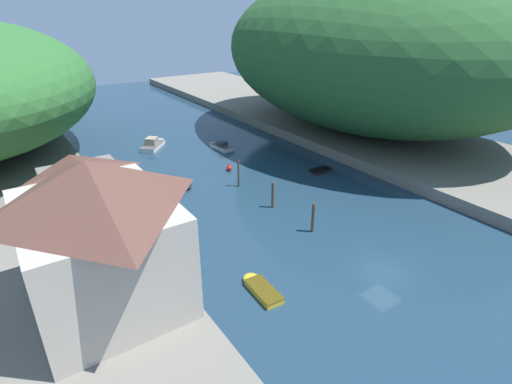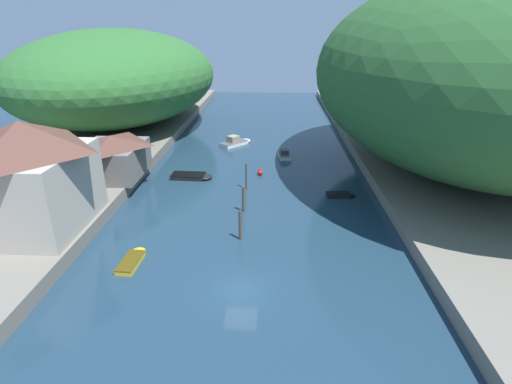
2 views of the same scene
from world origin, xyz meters
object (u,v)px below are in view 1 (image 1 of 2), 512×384
Objects in this scene: boat_white_cruiser at (220,146)px; boat_small_dinghy at (260,288)px; waterfront_building at (98,232)px; boathouse_shed at (86,187)px; person_by_boathouse at (153,280)px; boat_moored_right at (170,189)px; person_on_quay at (112,215)px; boat_cabin_cruiser at (154,144)px; boat_navy_launch at (322,170)px; channel_buoy_near at (229,168)px.

boat_white_cruiser reaches higher than boat_small_dinghy.
waterfront_building is 13.76m from boathouse_shed.
waterfront_building is 2.42× the size of boat_white_cruiser.
boathouse_shed is 2.16× the size of boat_small_dinghy.
boathouse_shed is at bearing -18.24° from person_by_boathouse.
waterfront_building reaches higher than boathouse_shed.
boathouse_shed reaches higher than boat_moored_right.
person_on_quay is (-6.66, 13.19, 2.11)m from boat_small_dinghy.
boat_moored_right is at bearing -62.97° from boat_cabin_cruiser.
boathouse_shed reaches higher than person_by_boathouse.
boat_white_cruiser is at bearing -57.78° from person_by_boathouse.
waterfront_building is 1.24× the size of boathouse_shed.
boat_cabin_cruiser is at bearing -149.05° from boat_navy_launch.
boathouse_shed reaches higher than person_on_quay.
person_on_quay is (-8.03, -6.68, 2.06)m from boat_moored_right.
boat_small_dinghy is (7.71, -17.00, -3.69)m from boathouse_shed.
channel_buoy_near is at bearing 103.50° from boat_moored_right.
person_on_quay reaches higher than boat_navy_launch.
person_by_boathouse is at bearing -68.28° from boat_navy_launch.
boat_small_dinghy is (-5.57, -35.78, -0.25)m from boat_cabin_cruiser.
boat_cabin_cruiser is 36.21m from boat_small_dinghy.
waterfront_building is at bearing 45.74° from person_by_boathouse.
boat_navy_launch is at bearing -14.30° from boat_cabin_cruiser.
boat_navy_launch is (19.70, 14.74, -0.04)m from boat_small_dinghy.
boat_cabin_cruiser is 15.02m from channel_buoy_near.
boat_cabin_cruiser is 16.45m from boat_moored_right.
boat_small_dinghy is at bearing -57.04° from boat_cabin_cruiser.
channel_buoy_near is at bearing -45.68° from person_on_quay.
channel_buoy_near reaches higher than boat_moored_right.
boat_white_cruiser reaches higher than boat_navy_launch.
boat_small_dinghy is 23.65m from channel_buoy_near.
person_on_quay reaches higher than boat_cabin_cruiser.
boat_cabin_cruiser reaches higher than boat_white_cruiser.
boat_white_cruiser is at bearing 3.61° from boat_cabin_cruiser.
waterfront_building reaches higher than person_by_boathouse.
waterfront_building reaches higher than boat_small_dinghy.
waterfront_building is 10.34× the size of channel_buoy_near.
boat_moored_right is (-4.19, -15.91, -0.20)m from boat_cabin_cruiser.
channel_buoy_near is (4.44, -14.35, -0.06)m from boat_cabin_cruiser.
boathouse_shed is 5.33× the size of person_on_quay.
boat_white_cruiser is 8.89m from channel_buoy_near.
boat_small_dinghy is 14.92m from person_on_quay.
boat_small_dinghy is 2.47× the size of person_by_boathouse.
boat_moored_right is (-11.95, -9.80, -0.11)m from boat_white_cruiser.
boat_white_cruiser is 1.10× the size of boat_small_dinghy.
boat_moored_right is 3.22× the size of person_on_quay.
waterfront_building is at bearing -72.17° from boat_navy_launch.
boat_small_dinghy is at bearing -20.50° from waterfront_building.
waterfront_building reaches higher than channel_buoy_near.
boat_white_cruiser is (22.97, 26.07, -6.00)m from waterfront_building.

